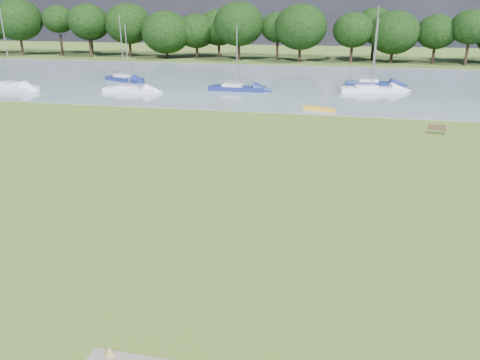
% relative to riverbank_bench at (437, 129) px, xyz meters
% --- Properties ---
extents(ground, '(220.00, 220.00, 0.00)m').
position_rel_riverbank_bench_xyz_m(ground, '(-12.40, -16.74, -0.41)').
color(ground, olive).
extents(river, '(220.00, 40.00, 0.10)m').
position_rel_riverbank_bench_xyz_m(river, '(-12.40, 25.26, -0.41)').
color(river, slate).
rests_on(river, ground).
extents(far_bank, '(220.00, 20.00, 0.40)m').
position_rel_riverbank_bench_xyz_m(far_bank, '(-12.40, 55.26, -0.41)').
color(far_bank, '#4C6626').
rests_on(far_bank, ground).
extents(riverbank_bench, '(1.38, 0.64, 0.82)m').
position_rel_riverbank_bench_xyz_m(riverbank_bench, '(0.00, 0.00, 0.00)').
color(riverbank_bench, brown).
rests_on(riverbank_bench, ground).
extents(kayak, '(3.20, 1.82, 0.31)m').
position_rel_riverbank_bench_xyz_m(kayak, '(-9.75, 7.26, -0.20)').
color(kayak, yellow).
rests_on(kayak, river).
extents(tree_line, '(137.93, 8.91, 10.79)m').
position_rel_riverbank_bench_xyz_m(tree_line, '(-14.67, 51.26, 6.00)').
color(tree_line, black).
rests_on(tree_line, far_bank).
extents(sailboat_2, '(7.71, 4.31, 9.51)m').
position_rel_riverbank_bench_xyz_m(sailboat_2, '(-48.05, 12.26, 0.15)').
color(sailboat_2, white).
rests_on(sailboat_2, river).
extents(sailboat_3, '(7.52, 3.24, 9.86)m').
position_rel_riverbank_bench_xyz_m(sailboat_3, '(-4.33, 19.44, 0.14)').
color(sailboat_3, white).
rests_on(sailboat_3, river).
extents(sailboat_4, '(6.38, 4.14, 8.69)m').
position_rel_riverbank_bench_xyz_m(sailboat_4, '(-37.39, 21.66, 0.15)').
color(sailboat_4, navy).
rests_on(sailboat_4, river).
extents(sailboat_5, '(6.84, 2.06, 7.66)m').
position_rel_riverbank_bench_xyz_m(sailboat_5, '(-20.39, 17.10, 0.11)').
color(sailboat_5, navy).
rests_on(sailboat_5, river).
extents(sailboat_6, '(6.94, 2.38, 8.37)m').
position_rel_riverbank_bench_xyz_m(sailboat_6, '(-3.89, 24.19, 0.14)').
color(sailboat_6, navy).
rests_on(sailboat_6, river).
extents(sailboat_9, '(6.76, 2.37, 7.85)m').
position_rel_riverbank_bench_xyz_m(sailboat_9, '(-32.85, 13.45, 0.07)').
color(sailboat_9, white).
rests_on(sailboat_9, river).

